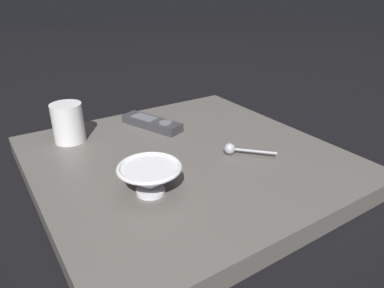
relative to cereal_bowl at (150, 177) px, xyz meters
The scene contains 6 objects.
ground_plane 0.19m from the cereal_bowl, 145.02° to the right, with size 6.00×6.00×0.00m, color black.
table 0.18m from the cereal_bowl, 145.02° to the right, with size 0.67×0.67×0.04m.
cereal_bowl is the anchor object (origin of this frame).
coffee_mug 0.33m from the cereal_bowl, 79.49° to the right, with size 0.08×0.11×0.10m.
teaspoon 0.24m from the cereal_bowl, behind, with size 0.09×0.09×0.03m.
tv_remote_near 0.33m from the cereal_bowl, 117.69° to the right, with size 0.11×0.19×0.03m.
Camera 1 is at (0.39, 0.62, 0.42)m, focal length 32.94 mm.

